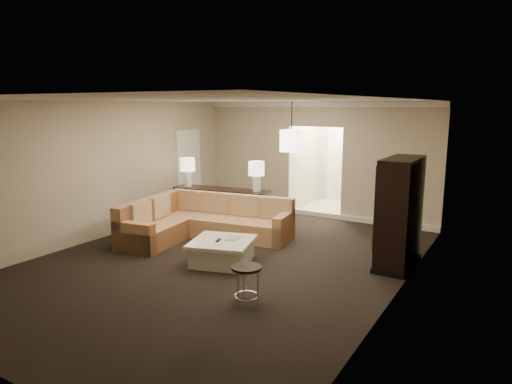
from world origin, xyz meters
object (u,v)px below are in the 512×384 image
Objects in this scene: console_table at (221,204)px; armoire at (399,215)px; person at (353,174)px; sectional_sofa at (202,222)px; coffee_table at (222,251)px; drink_table at (246,277)px.

armoire is (4.09, -0.59, 0.38)m from console_table.
sectional_sofa is at bearing 72.02° from person.
armoire is (3.88, 0.42, 0.55)m from sectional_sofa.
coffee_table is 3.09m from armoire.
armoire is 4.75m from person.
sectional_sofa reaches higher than coffee_table.
armoire is 1.07× the size of person.
coffee_table is 5.69m from person.
drink_table is 6.87m from person.
person is at bearing 96.86° from drink_table.
drink_table is at bearing -118.63° from armoire.
console_table is 4.15m from armoire.
coffee_table is (1.24, -1.03, -0.13)m from sectional_sofa.
drink_table is 0.30× the size of person.
armoire is 3.02m from drink_table.
console_table is at bearing 64.43° from person.
sectional_sofa is 3.94m from armoire.
person reaches higher than coffee_table.
console_table is 1.23× the size of armoire.
armoire is at bearing 61.37° from drink_table.
console_table is at bearing 129.82° from drink_table.
console_table is 4.06m from person.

